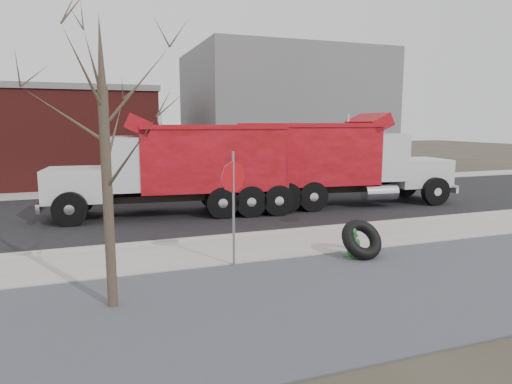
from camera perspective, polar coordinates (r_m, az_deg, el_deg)
name	(u,v)px	position (r m, az deg, el deg)	size (l,w,h in m)	color
ground	(236,253)	(12.03, -2.52, -7.61)	(120.00, 120.00, 0.00)	#383328
gravel_verge	(292,301)	(8.93, 4.47, -13.43)	(60.00, 5.00, 0.03)	slate
sidewalk	(233,249)	(12.25, -2.88, -7.16)	(60.00, 2.50, 0.06)	#9E9B93
curb	(220,237)	(13.45, -4.53, -5.62)	(60.00, 0.15, 0.11)	#9E9B93
road	(187,210)	(17.97, -8.60, -2.19)	(60.00, 9.40, 0.02)	black
far_sidewalk	(164,189)	(23.51, -11.38, 0.34)	(60.00, 2.00, 0.06)	#9E9B93
building_grey	(282,113)	(31.58, 3.24, 9.81)	(12.00, 10.00, 8.00)	slate
bare_tree	(104,127)	(8.42, -18.45, 7.73)	(3.20, 3.20, 5.20)	#382D23
fire_hydrant	(352,244)	(11.75, 11.91, -6.34)	(0.45, 0.44, 0.80)	#2F6C29
truck_tire	(362,239)	(11.75, 13.08, -5.78)	(1.16, 1.00, 1.04)	black
stop_sign	(233,189)	(10.48, -2.85, 0.37)	(0.68, 0.35, 2.72)	gray
dump_truck_red_a	(336,160)	(18.83, 9.94, 4.00)	(9.27, 3.37, 3.69)	black
dump_truck_red_b	(181,165)	(16.82, -9.32, 3.37)	(8.70, 3.33, 3.63)	black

